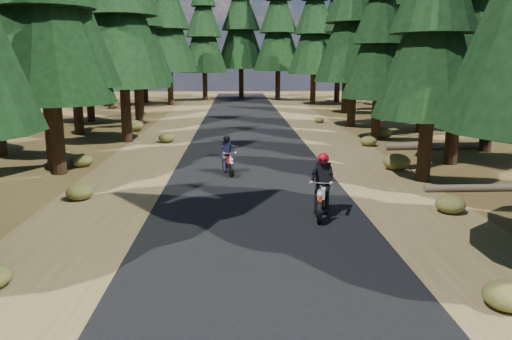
{
  "coord_description": "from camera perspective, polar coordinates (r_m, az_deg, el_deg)",
  "views": [
    {
      "loc": [
        -0.54,
        -12.54,
        4.15
      ],
      "look_at": [
        0.0,
        1.5,
        1.1
      ],
      "focal_mm": 35.0,
      "sensor_mm": 36.0,
      "label": 1
    }
  ],
  "objects": [
    {
      "name": "ground",
      "position": [
        13.22,
        0.25,
        -6.05
      ],
      "size": [
        120.0,
        120.0,
        0.0
      ],
      "primitive_type": "plane",
      "color": "#4C361B",
      "rests_on": "ground"
    },
    {
      "name": "road",
      "position": [
        18.03,
        -0.43,
        -1.04
      ],
      "size": [
        6.0,
        100.0,
        0.01
      ],
      "primitive_type": "cube",
      "color": "black",
      "rests_on": "ground"
    },
    {
      "name": "shoulder_l",
      "position": [
        18.47,
        -14.84,
        -1.14
      ],
      "size": [
        3.2,
        100.0,
        0.01
      ],
      "primitive_type": "cube",
      "color": "brown",
      "rests_on": "ground"
    },
    {
      "name": "shoulder_r",
      "position": [
        18.74,
        13.78,
        -0.89
      ],
      "size": [
        3.2,
        100.0,
        0.01
      ],
      "primitive_type": "cube",
      "color": "brown",
      "rests_on": "ground"
    },
    {
      "name": "pine_forest",
      "position": [
        33.8,
        -1.38,
        18.61
      ],
      "size": [
        34.59,
        55.08,
        16.32
      ],
      "color": "black",
      "rests_on": "ground"
    },
    {
      "name": "log_near",
      "position": [
        25.65,
        19.59,
        2.59
      ],
      "size": [
        4.74,
        0.58,
        0.32
      ],
      "primitive_type": "cylinder",
      "rotation": [
        0.0,
        1.57,
        0.05
      ],
      "color": "#4C4233",
      "rests_on": "ground"
    },
    {
      "name": "log_far",
      "position": [
        18.06,
        25.3,
        -1.84
      ],
      "size": [
        4.46,
        0.29,
        0.24
      ],
      "primitive_type": "cylinder",
      "rotation": [
        0.0,
        1.57,
        0.01
      ],
      "color": "#4C4233",
      "rests_on": "ground"
    },
    {
      "name": "understory_shrubs",
      "position": [
        20.29,
        2.02,
        1.26
      ],
      "size": [
        15.46,
        32.82,
        0.68
      ],
      "color": "#474C1E",
      "rests_on": "ground"
    },
    {
      "name": "rider_lead",
      "position": [
        13.69,
        7.53,
        -2.97
      ],
      "size": [
        1.03,
        2.03,
        1.74
      ],
      "rotation": [
        0.0,
        0.0,
        2.9
      ],
      "color": "beige",
      "rests_on": "road"
    },
    {
      "name": "rider_follow",
      "position": [
        18.73,
        -3.24,
        0.96
      ],
      "size": [
        0.88,
        1.7,
        1.45
      ],
      "rotation": [
        0.0,
        0.0,
        3.39
      ],
      "color": "#9A120A",
      "rests_on": "road"
    }
  ]
}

